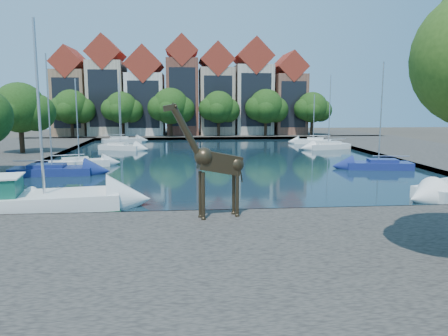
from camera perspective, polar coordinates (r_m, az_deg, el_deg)
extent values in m
plane|color=#38332B|center=(23.95, 4.07, -6.47)|extent=(160.00, 160.00, 0.00)
cube|color=black|center=(47.37, -0.59, 1.15)|extent=(38.00, 50.00, 0.08)
cube|color=#4B4841|center=(17.33, 7.87, -11.66)|extent=(50.00, 14.00, 0.50)
cube|color=#4B4841|center=(79.13, -2.46, 4.33)|extent=(60.00, 16.00, 0.50)
cube|color=#4B4841|center=(55.27, 26.22, 1.56)|extent=(14.00, 52.00, 0.50)
cube|color=#946F50|center=(81.12, -19.11, 8.04)|extent=(5.39, 9.00, 11.00)
cube|color=maroon|center=(81.38, -19.35, 12.76)|extent=(5.44, 9.18, 5.44)
cube|color=black|center=(76.78, -19.90, 7.99)|extent=(4.40, 0.05, 8.25)
cube|color=#C4B497|center=(79.91, -14.91, 8.76)|extent=(5.88, 9.00, 12.50)
cube|color=maroon|center=(80.32, -15.12, 14.16)|extent=(5.94, 9.18, 5.94)
cube|color=black|center=(75.50, -15.48, 8.76)|extent=(4.80, 0.05, 9.38)
cube|color=white|center=(79.10, -10.18, 8.19)|extent=(6.37, 9.00, 10.50)
cube|color=maroon|center=(79.34, -10.32, 13.02)|extent=(6.43, 9.18, 6.43)
cube|color=black|center=(74.63, -10.48, 8.16)|extent=(5.20, 0.05, 7.88)
cube|color=brown|center=(78.81, -5.44, 9.19)|extent=(5.39, 9.00, 13.00)
cube|color=maroon|center=(79.26, -5.52, 14.78)|extent=(5.44, 9.18, 5.44)
cube|color=black|center=(74.33, -5.45, 9.23)|extent=(4.40, 0.05, 9.75)
cube|color=tan|center=(79.02, -1.02, 8.69)|extent=(5.88, 9.00, 11.50)
cube|color=maroon|center=(79.34, -1.04, 13.80)|extent=(5.94, 9.18, 5.94)
cube|color=black|center=(74.55, -0.77, 8.69)|extent=(4.80, 0.05, 8.62)
cube|color=beige|center=(79.76, 3.70, 8.85)|extent=(6.37, 9.00, 12.00)
cube|color=maroon|center=(80.13, 3.75, 14.17)|extent=(6.43, 9.18, 6.43)
cube|color=black|center=(75.34, 4.23, 8.85)|extent=(5.20, 0.05, 9.00)
cube|color=brown|center=(81.02, 8.28, 8.24)|extent=(5.39, 9.00, 10.50)
cube|color=maroon|center=(81.23, 8.39, 12.80)|extent=(5.44, 9.18, 5.44)
cube|color=black|center=(76.66, 9.07, 8.21)|extent=(4.40, 0.05, 7.88)
cylinder|color=#332114|center=(75.65, -19.21, 5.06)|extent=(0.50, 0.50, 3.20)
sphere|color=#1C3610|center=(75.55, -19.34, 7.54)|extent=(5.60, 5.60, 5.60)
sphere|color=#1C3610|center=(75.46, -18.01, 7.18)|extent=(4.20, 4.20, 4.20)
sphere|color=#1C3610|center=(75.55, -20.54, 7.27)|extent=(3.92, 3.92, 3.92)
cylinder|color=#332114|center=(74.14, -13.18, 5.25)|extent=(0.50, 0.50, 3.20)
sphere|color=#1C3610|center=(74.03, -13.26, 7.69)|extent=(5.20, 5.20, 5.20)
sphere|color=#1C3610|center=(74.13, -12.01, 7.33)|extent=(3.90, 3.90, 3.90)
sphere|color=#1C3610|center=(73.85, -14.41, 7.45)|extent=(3.64, 3.64, 3.64)
cylinder|color=#332114|center=(73.46, -6.96, 5.38)|extent=(0.50, 0.50, 3.20)
sphere|color=#1C3610|center=(73.35, -7.01, 8.04)|extent=(6.00, 6.00, 6.00)
sphere|color=#1C3610|center=(73.62, -5.58, 7.60)|extent=(4.50, 4.50, 4.50)
sphere|color=#1C3610|center=(73.02, -8.32, 7.77)|extent=(4.20, 4.20, 4.20)
cylinder|color=#332114|center=(73.65, -0.70, 5.46)|extent=(0.50, 0.50, 3.20)
sphere|color=#1C3610|center=(73.54, -0.70, 7.96)|extent=(5.40, 5.40, 5.40)
sphere|color=#1C3610|center=(73.99, 0.54, 7.55)|extent=(4.05, 4.05, 4.05)
sphere|color=#1C3610|center=(73.04, -1.85, 7.74)|extent=(3.78, 3.78, 3.78)
cylinder|color=#332114|center=(74.71, 5.46, 5.46)|extent=(0.50, 0.50, 3.20)
sphere|color=#1C3610|center=(74.60, 5.49, 8.03)|extent=(5.80, 5.80, 5.80)
sphere|color=#1C3610|center=(75.24, 6.76, 7.57)|extent=(4.35, 4.35, 4.35)
sphere|color=#1C3610|center=(73.93, 4.32, 7.81)|extent=(4.06, 4.06, 4.06)
cylinder|color=#332114|center=(76.59, 11.38, 5.41)|extent=(0.50, 0.50, 3.20)
sphere|color=#1C3610|center=(76.48, 11.45, 7.77)|extent=(5.20, 5.20, 5.20)
sphere|color=#1C3610|center=(77.23, 12.49, 7.36)|extent=(3.90, 3.90, 3.90)
sphere|color=#1C3610|center=(75.70, 10.48, 7.60)|extent=(3.64, 3.64, 3.64)
cylinder|color=#332114|center=(54.13, -24.91, 3.59)|extent=(0.54, 0.54, 3.40)
sphere|color=#1C3610|center=(53.98, -25.14, 7.16)|extent=(5.60, 5.60, 5.60)
sphere|color=#1C3610|center=(53.74, -23.30, 6.67)|extent=(4.20, 4.20, 4.20)
sphere|color=#1C3610|center=(54.15, -26.81, 6.76)|extent=(3.92, 3.92, 3.92)
cylinder|color=#322719|center=(21.34, -2.72, -3.70)|extent=(0.18, 0.18, 2.35)
cylinder|color=#322719|center=(21.79, -3.12, -3.44)|extent=(0.18, 0.18, 2.35)
cylinder|color=#322719|center=(21.93, 1.75, -3.36)|extent=(0.18, 0.18, 2.35)
cylinder|color=#322719|center=(22.38, 1.27, -3.11)|extent=(0.18, 0.18, 2.35)
cube|color=#322719|center=(21.59, -0.54, 0.68)|extent=(2.36, 1.19, 1.37)
cylinder|color=#322719|center=(20.92, -4.87, 4.61)|extent=(1.54, 0.72, 2.43)
cube|color=#322719|center=(20.67, -7.08, 7.84)|extent=(0.68, 0.37, 0.37)
cube|color=white|center=(27.03, -25.03, -3.98)|extent=(11.11, 4.82, 1.25)
cylinder|color=#B2B2B7|center=(26.25, -23.03, 7.16)|extent=(0.15, 0.15, 9.64)
cube|color=navy|center=(39.83, -21.51, -0.22)|extent=(6.71, 2.49, 0.85)
cube|color=navy|center=(39.79, -21.54, 0.18)|extent=(2.95, 1.70, 0.47)
cylinder|color=#B2B2B7|center=(39.42, -21.92, 6.90)|extent=(0.11, 0.11, 9.43)
cube|color=white|center=(43.71, -18.38, 0.68)|extent=(5.73, 3.63, 0.83)
cube|color=white|center=(43.68, -18.40, 1.04)|extent=(2.68, 2.05, 0.46)
cylinder|color=#B2B2B7|center=(43.37, -18.64, 5.97)|extent=(0.11, 0.11, 7.63)
cube|color=silver|center=(57.84, -13.37, 2.74)|extent=(5.75, 3.72, 0.82)
cube|color=silver|center=(57.81, -13.38, 3.01)|extent=(2.69, 2.09, 0.46)
cylinder|color=#B2B2B7|center=(57.58, -13.51, 6.82)|extent=(0.11, 0.11, 7.80)
cube|color=silver|center=(67.42, -13.24, 3.58)|extent=(5.99, 3.70, 0.87)
cube|color=silver|center=(67.39, -13.24, 3.82)|extent=(2.79, 2.11, 0.48)
cylinder|color=#B2B2B7|center=(67.18, -13.39, 8.02)|extent=(0.12, 0.12, 9.97)
cube|color=navy|center=(42.69, 19.51, 0.44)|extent=(6.12, 2.91, 0.84)
cube|color=navy|center=(42.66, 19.53, 0.82)|extent=(2.76, 1.81, 0.47)
cylinder|color=#B2B2B7|center=(42.32, 19.84, 6.83)|extent=(0.11, 0.11, 9.05)
cube|color=silver|center=(58.76, 13.47, 2.86)|extent=(5.85, 3.11, 0.89)
cube|color=silver|center=(58.73, 13.48, 3.14)|extent=(2.67, 1.86, 0.49)
cylinder|color=#B2B2B7|center=(58.49, 13.64, 7.40)|extent=(0.12, 0.12, 8.83)
cube|color=white|center=(65.27, 11.56, 3.47)|extent=(5.48, 3.68, 0.86)
cube|color=white|center=(65.25, 11.56, 3.72)|extent=(2.58, 2.05, 0.48)
cylinder|color=#B2B2B7|center=(65.06, 11.65, 6.52)|extent=(0.11, 0.11, 6.49)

